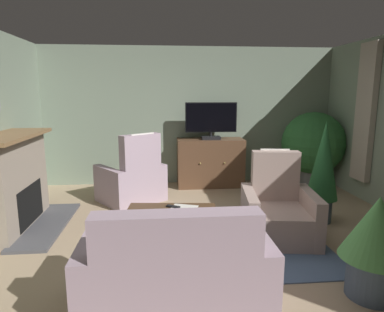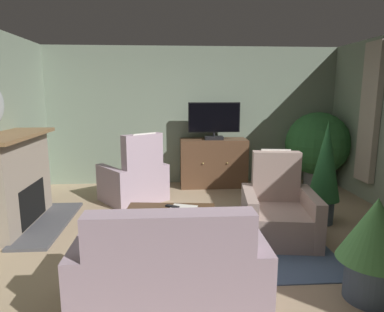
# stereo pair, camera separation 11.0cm
# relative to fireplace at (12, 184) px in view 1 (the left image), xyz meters

# --- Properties ---
(ground_plane) EXTENTS (6.27, 6.32, 0.04)m
(ground_plane) POSITION_rel_fireplace_xyz_m (2.56, -0.73, -0.63)
(ground_plane) COLOR tan
(wall_back) EXTENTS (6.27, 0.10, 2.68)m
(wall_back) POSITION_rel_fireplace_xyz_m (2.56, 2.18, 0.73)
(wall_back) COLOR gray
(wall_back) RESTS_ON ground_plane
(curtain_panel_far) EXTENTS (0.10, 0.44, 2.25)m
(curtain_panel_far) POSITION_rel_fireplace_xyz_m (5.33, 0.75, 0.86)
(curtain_panel_far) COLOR #B2A393
(rug_central) EXTENTS (2.79, 1.77, 0.01)m
(rug_central) POSITION_rel_fireplace_xyz_m (2.54, -0.80, -0.60)
(rug_central) COLOR slate
(rug_central) RESTS_ON ground_plane
(fireplace) EXTENTS (0.94, 1.65, 1.27)m
(fireplace) POSITION_rel_fireplace_xyz_m (0.00, 0.00, 0.00)
(fireplace) COLOR #4C4C51
(fireplace) RESTS_ON ground_plane
(tv_cabinet) EXTENTS (1.27, 0.57, 0.92)m
(tv_cabinet) POSITION_rel_fireplace_xyz_m (2.93, 1.83, -0.17)
(tv_cabinet) COLOR #402A1C
(tv_cabinet) RESTS_ON ground_plane
(television) EXTENTS (0.97, 0.20, 0.70)m
(television) POSITION_rel_fireplace_xyz_m (2.93, 1.78, 0.69)
(television) COLOR black
(television) RESTS_ON tv_cabinet
(coffee_table) EXTENTS (1.09, 0.65, 0.46)m
(coffee_table) POSITION_rel_fireplace_xyz_m (2.09, -0.81, -0.20)
(coffee_table) COLOR #4C331E
(coffee_table) RESTS_ON ground_plane
(tv_remote) EXTENTS (0.17, 0.13, 0.02)m
(tv_remote) POSITION_rel_fireplace_xyz_m (2.11, -0.70, -0.14)
(tv_remote) COLOR black
(tv_remote) RESTS_ON coffee_table
(folded_newspaper) EXTENTS (0.36, 0.31, 0.01)m
(folded_newspaper) POSITION_rel_fireplace_xyz_m (2.24, -0.73, -0.15)
(folded_newspaper) COLOR silver
(folded_newspaper) RESTS_ON coffee_table
(sofa_floral) EXTENTS (1.52, 0.93, 0.98)m
(sofa_floral) POSITION_rel_fireplace_xyz_m (2.09, -1.98, -0.28)
(sofa_floral) COLOR #AD93A3
(sofa_floral) RESTS_ON ground_plane
(armchair_angled_to_table) EXTENTS (0.98, 0.99, 1.07)m
(armchair_angled_to_table) POSITION_rel_fireplace_xyz_m (3.43, -0.61, -0.28)
(armchair_angled_to_table) COLOR #A3897F
(armchair_angled_to_table) RESTS_ON ground_plane
(armchair_by_fireplace) EXTENTS (1.24, 1.22, 1.18)m
(armchair_by_fireplace) POSITION_rel_fireplace_xyz_m (1.50, 0.98, -0.25)
(armchair_by_fireplace) COLOR #AD93A3
(armchair_by_fireplace) RESTS_ON ground_plane
(potted_plant_leafy_by_curtain) EXTENTS (0.43, 0.43, 1.44)m
(potted_plant_leafy_by_curtain) POSITION_rel_fireplace_xyz_m (4.21, -0.17, 0.18)
(potted_plant_leafy_by_curtain) COLOR #3D4C5B
(potted_plant_leafy_by_curtain) RESTS_ON ground_plane
(potted_plant_small_fern_corner) EXTENTS (0.61, 0.61, 0.93)m
(potted_plant_small_fern_corner) POSITION_rel_fireplace_xyz_m (3.84, -1.93, -0.07)
(potted_plant_small_fern_corner) COLOR #3D4C5B
(potted_plant_small_fern_corner) RESTS_ON ground_plane
(potted_plant_tall_palm_by_window) EXTENTS (1.21, 1.21, 1.44)m
(potted_plant_tall_palm_by_window) POSITION_rel_fireplace_xyz_m (4.93, 1.72, 0.20)
(potted_plant_tall_palm_by_window) COLOR slate
(potted_plant_tall_palm_by_window) RESTS_ON ground_plane
(cat) EXTENTS (0.30, 0.67, 0.22)m
(cat) POSITION_rel_fireplace_xyz_m (1.23, -0.44, -0.50)
(cat) COLOR #937A5B
(cat) RESTS_ON ground_plane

